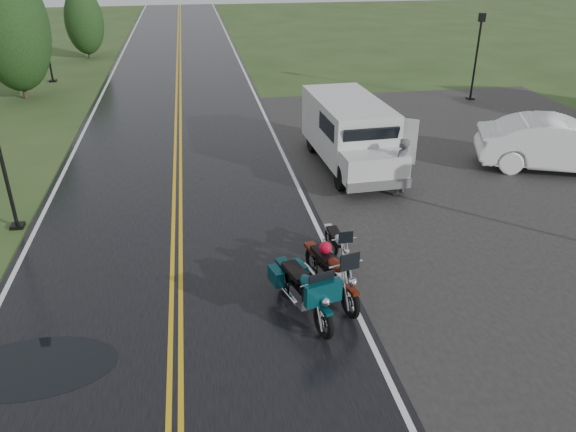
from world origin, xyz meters
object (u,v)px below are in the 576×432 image
(motorcycle_red, at_px, (351,290))
(motorcycle_teal, at_px, (324,310))
(person_at_van, at_px, (401,167))
(motorcycle_silver, at_px, (346,258))
(van_white, at_px, (342,156))
(lamp_post_far_left, at_px, (45,39))
(lamp_post_far_right, at_px, (476,57))
(lamp_post_near_left, at_px, (0,155))
(sedan_white, at_px, (559,145))

(motorcycle_red, bearing_deg, motorcycle_teal, -154.26)
(motorcycle_teal, distance_m, person_at_van, 7.51)
(motorcycle_silver, xyz_separation_m, van_white, (1.19, 4.97, 0.60))
(motorcycle_red, bearing_deg, person_at_van, 48.58)
(motorcycle_red, relative_size, lamp_post_far_left, 0.53)
(motorcycle_teal, height_order, lamp_post_far_left, lamp_post_far_left)
(motorcycle_teal, bearing_deg, person_at_van, 43.50)
(person_at_van, xyz_separation_m, lamp_post_far_right, (7.34, 10.16, 1.15))
(van_white, height_order, lamp_post_far_left, lamp_post_far_left)
(person_at_van, bearing_deg, lamp_post_near_left, -41.96)
(motorcycle_red, height_order, motorcycle_silver, motorcycle_red)
(motorcycle_silver, height_order, person_at_van, person_at_van)
(motorcycle_silver, relative_size, sedan_white, 0.35)
(lamp_post_near_left, xyz_separation_m, lamp_post_far_right, (18.44, 10.50, -0.07))
(sedan_white, relative_size, lamp_post_far_left, 1.17)
(van_white, height_order, lamp_post_far_right, lamp_post_far_right)
(motorcycle_silver, distance_m, lamp_post_far_right, 17.79)
(motorcycle_red, relative_size, person_at_van, 1.35)
(motorcycle_teal, height_order, sedan_white, sedan_white)
(motorcycle_silver, bearing_deg, motorcycle_teal, -117.62)
(motorcycle_red, relative_size, motorcycle_teal, 1.00)
(van_white, relative_size, person_at_van, 3.28)
(motorcycle_teal, relative_size, lamp_post_near_left, 0.57)
(motorcycle_teal, relative_size, motorcycle_silver, 1.28)
(sedan_white, bearing_deg, motorcycle_teal, 147.87)
(van_white, xyz_separation_m, lamp_post_far_left, (-11.92, 16.97, 1.12))
(sedan_white, bearing_deg, person_at_van, 120.76)
(sedan_white, relative_size, lamp_post_near_left, 1.26)
(motorcycle_red, xyz_separation_m, lamp_post_near_left, (-7.92, 5.54, 1.39))
(person_at_van, height_order, sedan_white, person_at_van)
(motorcycle_silver, xyz_separation_m, person_at_van, (2.87, 4.34, 0.34))
(van_white, xyz_separation_m, person_at_van, (1.68, -0.63, -0.26))
(motorcycle_silver, bearing_deg, sedan_white, 29.50)
(motorcycle_red, relative_size, lamp_post_far_right, 0.59)
(motorcycle_teal, relative_size, lamp_post_far_right, 0.59)
(motorcycle_red, distance_m, sedan_white, 11.51)
(motorcycle_silver, distance_m, lamp_post_far_left, 24.48)
(sedan_white, distance_m, lamp_post_near_left, 17.20)
(motorcycle_red, bearing_deg, lamp_post_near_left, 132.04)
(sedan_white, height_order, lamp_post_far_left, lamp_post_far_left)
(motorcycle_teal, xyz_separation_m, lamp_post_near_left, (-7.23, 6.10, 1.40))
(lamp_post_far_right, bearing_deg, motorcycle_teal, -124.06)
(lamp_post_near_left, bearing_deg, motorcycle_teal, -40.16)
(motorcycle_silver, height_order, van_white, van_white)
(motorcycle_silver, bearing_deg, van_white, 74.62)
(van_white, relative_size, lamp_post_near_left, 1.39)
(lamp_post_far_right, bearing_deg, van_white, -133.40)
(van_white, bearing_deg, lamp_post_far_left, 122.47)
(motorcycle_red, height_order, person_at_van, person_at_van)
(motorcycle_red, relative_size, sedan_white, 0.46)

